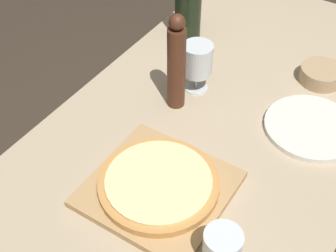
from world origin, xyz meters
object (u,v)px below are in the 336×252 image
Objects in this scene: pizza at (158,183)px; pepper_mill at (176,64)px; wine_glass at (197,60)px; wine_bottle at (188,1)px; small_bowl at (321,75)px.

pepper_mill is (-0.13, 0.28, 0.10)m from pizza.
pizza is 0.99× the size of pepper_mill.
pepper_mill is at bearing -98.82° from wine_glass.
wine_glass is at bearing 81.18° from pepper_mill.
pepper_mill reaches higher than pizza.
small_bowl is (0.44, 0.01, -0.11)m from wine_bottle.
wine_glass reaches higher than small_bowl.
pepper_mill is (0.14, -0.30, 0.01)m from wine_bottle.
small_bowl is (0.17, 0.59, -0.01)m from pizza.
pepper_mill reaches higher than small_bowl.
pepper_mill reaches higher than wine_glass.
pizza is at bearing -72.90° from wine_glass.
wine_bottle is 0.46m from small_bowl.
pepper_mill is at bearing 114.34° from pizza.
pizza is at bearing -65.18° from wine_bottle.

